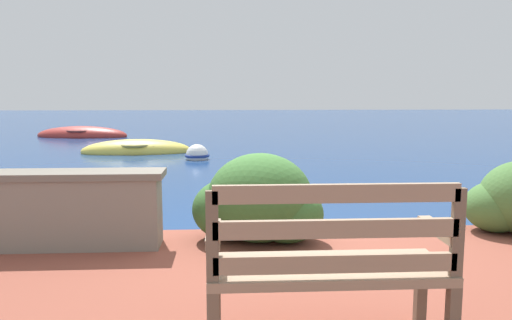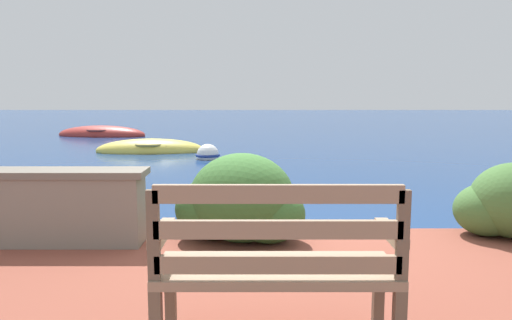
% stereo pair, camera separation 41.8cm
% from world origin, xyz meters
% --- Properties ---
extents(ground_plane, '(80.00, 80.00, 0.00)m').
position_xyz_m(ground_plane, '(0.00, 0.00, 0.00)').
color(ground_plane, navy).
extents(park_bench, '(1.28, 0.48, 0.93)m').
position_xyz_m(park_bench, '(-0.01, -2.39, 0.70)').
color(park_bench, brown).
rests_on(park_bench, patio_terrace).
extents(stone_wall, '(1.95, 0.39, 0.68)m').
position_xyz_m(stone_wall, '(-2.07, -0.51, 0.56)').
color(stone_wall, gray).
rests_on(stone_wall, patio_terrace).
extents(hedge_clump_far_left, '(0.77, 0.55, 0.52)m').
position_xyz_m(hedge_clump_far_left, '(-2.51, -0.30, 0.45)').
color(hedge_clump_far_left, '#2D5628').
rests_on(hedge_clump_far_left, patio_terrace).
extents(hedge_clump_left, '(1.20, 0.86, 0.82)m').
position_xyz_m(hedge_clump_left, '(-0.26, -0.41, 0.57)').
color(hedge_clump_left, '#38662D').
rests_on(hedge_clump_left, patio_terrace).
extents(rowboat_nearest, '(2.92, 1.21, 0.63)m').
position_xyz_m(rowboat_nearest, '(-2.93, 8.30, 0.05)').
color(rowboat_nearest, '#DBC64C').
rests_on(rowboat_nearest, ground_plane).
extents(rowboat_mid, '(3.38, 1.56, 0.67)m').
position_xyz_m(rowboat_mid, '(-5.72, 13.16, 0.06)').
color(rowboat_mid, '#9E2D28').
rests_on(rowboat_mid, ground_plane).
extents(mooring_buoy, '(0.59, 0.59, 0.54)m').
position_xyz_m(mooring_buoy, '(-1.26, 6.90, 0.09)').
color(mooring_buoy, white).
rests_on(mooring_buoy, ground_plane).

